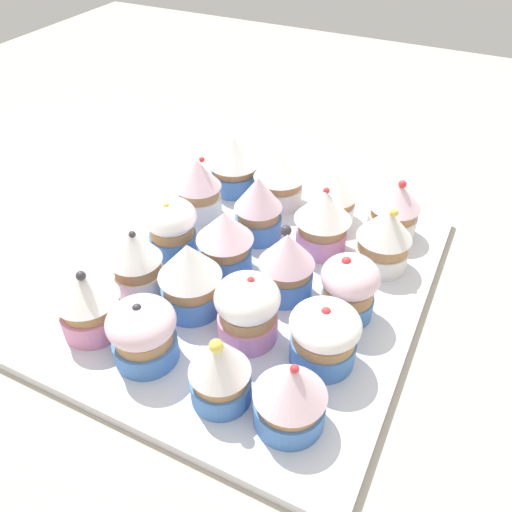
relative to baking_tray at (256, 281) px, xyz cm
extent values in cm
cube|color=#B2A899|center=(0.00, 0.00, -2.10)|extent=(180.00, 180.00, 3.00)
cube|color=silver|center=(0.00, 0.00, 0.00)|extent=(41.97, 34.78, 1.20)
cylinder|color=#477AC6|center=(-14.68, -10.29, 1.79)|extent=(5.90, 5.90, 2.39)
cylinder|color=#AD7F51|center=(-14.68, -10.29, 3.53)|extent=(5.35, 5.35, 1.09)
cone|color=silver|center=(-14.68, -10.29, 5.76)|extent=(5.99, 5.99, 3.38)
sphere|color=red|center=(-14.67, -10.48, 7.34)|extent=(0.72, 0.72, 0.72)
cylinder|color=#477AC6|center=(-7.45, -10.43, 1.91)|extent=(5.99, 5.99, 2.62)
cylinder|color=#AD7F51|center=(-7.45, -10.43, 3.76)|extent=(5.68, 5.68, 1.07)
ellipsoid|color=white|center=(-7.45, -10.43, 5.24)|extent=(6.39, 6.39, 3.16)
sphere|color=red|center=(-7.41, -10.33, 6.69)|extent=(0.90, 0.90, 0.90)
cylinder|color=#477AC6|center=(-0.85, -10.48, 1.76)|extent=(5.26, 5.26, 2.32)
cylinder|color=#AD7F51|center=(-0.85, -10.48, 3.64)|extent=(4.94, 4.94, 1.44)
ellipsoid|color=silver|center=(-0.85, -10.48, 5.51)|extent=(5.70, 5.70, 3.83)
sphere|color=red|center=(-0.98, -9.91, 7.28)|extent=(0.97, 0.97, 0.97)
cylinder|color=white|center=(8.02, -11.43, 1.78)|extent=(5.88, 5.88, 2.36)
cylinder|color=#AD7F51|center=(8.02, -11.43, 3.72)|extent=(5.45, 5.45, 1.52)
cone|color=white|center=(8.02, -11.43, 6.29)|extent=(5.97, 5.97, 3.63)
sphere|color=#EAD64C|center=(7.81, -11.98, 7.97)|extent=(0.89, 0.89, 0.89)
cylinder|color=white|center=(14.34, -10.92, 1.92)|extent=(5.80, 5.80, 2.64)
cylinder|color=#AD7F51|center=(14.34, -10.92, 3.87)|extent=(5.30, 5.30, 1.26)
cone|color=silver|center=(14.34, -10.92, 6.07)|extent=(5.91, 5.91, 3.16)
sphere|color=red|center=(14.42, -11.25, 7.51)|extent=(0.93, 0.93, 0.93)
cylinder|color=#477AC6|center=(-15.17, -4.19, 1.78)|extent=(5.24, 5.24, 2.36)
cylinder|color=#AD7F51|center=(-15.17, -4.19, 3.56)|extent=(4.69, 4.69, 1.19)
cone|color=white|center=(-15.17, -4.19, 6.08)|extent=(5.24, 5.24, 3.85)
sphere|color=#EAD64C|center=(-15.69, -4.35, 7.83)|extent=(1.17, 1.17, 1.17)
cylinder|color=pink|center=(-7.89, -3.02, 1.86)|extent=(5.73, 5.73, 2.53)
cylinder|color=#AD7F51|center=(-7.89, -3.02, 3.76)|extent=(5.30, 5.30, 1.27)
ellipsoid|color=white|center=(-7.89, -3.02, 5.62)|extent=(6.11, 6.11, 4.07)
sphere|color=red|center=(-7.54, -3.22, 7.54)|extent=(0.75, 0.75, 0.75)
cylinder|color=#477AC6|center=(-0.72, -3.79, 2.00)|extent=(5.58, 5.58, 2.80)
cylinder|color=#AD7F51|center=(-0.72, -3.79, 4.00)|extent=(5.16, 5.16, 1.21)
cone|color=silver|center=(-0.72, -3.79, 6.41)|extent=(5.78, 5.78, 3.61)
sphere|color=#333338|center=(-0.32, -3.27, 8.04)|extent=(1.13, 1.13, 1.13)
cylinder|color=pink|center=(7.89, -4.41, 1.94)|extent=(5.75, 5.75, 2.68)
cylinder|color=#AD7F51|center=(7.89, -4.41, 4.01)|extent=(5.38, 5.38, 1.45)
cone|color=white|center=(7.89, -4.41, 6.58)|extent=(6.43, 6.43, 3.68)
sphere|color=red|center=(8.18, -4.42, 8.31)|extent=(0.73, 0.73, 0.73)
cylinder|color=white|center=(14.10, -3.38, 1.78)|extent=(5.76, 5.76, 2.36)
cylinder|color=#AD7F51|center=(14.10, -3.38, 3.46)|extent=(5.46, 5.46, 1.01)
cone|color=white|center=(14.10, -3.38, 5.64)|extent=(5.98, 5.98, 3.34)
cylinder|color=#477AC6|center=(-14.32, 4.15, 1.77)|extent=(5.93, 5.93, 2.33)
cylinder|color=#AD7F51|center=(-14.32, 4.15, 3.52)|extent=(5.26, 5.26, 1.18)
ellipsoid|color=silver|center=(-14.32, 4.15, 5.20)|extent=(6.23, 6.23, 3.63)
sphere|color=#333338|center=(-14.36, 4.24, 6.88)|extent=(0.85, 0.85, 0.85)
cylinder|color=#477AC6|center=(-6.83, 3.80, 1.91)|extent=(6.15, 6.15, 2.61)
cylinder|color=#AD7F51|center=(-6.83, 3.80, 3.99)|extent=(5.59, 5.59, 1.56)
cone|color=white|center=(-6.83, 3.80, 6.68)|extent=(6.32, 6.32, 3.83)
cylinder|color=#477AC6|center=(-0.15, 3.71, 1.86)|extent=(5.73, 5.73, 2.53)
cylinder|color=#AD7F51|center=(-0.15, 3.71, 3.87)|extent=(5.21, 5.21, 1.49)
cone|color=silver|center=(-0.15, 3.71, 6.28)|extent=(6.21, 6.21, 3.34)
cylinder|color=#477AC6|center=(6.94, 3.16, 1.93)|extent=(5.54, 5.54, 2.66)
cylinder|color=#AD7F51|center=(6.94, 3.16, 3.95)|extent=(4.89, 4.89, 1.37)
cone|color=silver|center=(6.94, 3.16, 6.59)|extent=(5.60, 5.60, 3.91)
cylinder|color=white|center=(14.48, 3.86, 1.86)|extent=(5.92, 5.92, 2.52)
cylinder|color=#AD7F51|center=(14.48, 3.86, 3.81)|extent=(5.35, 5.35, 1.37)
cone|color=white|center=(14.48, 3.86, 6.19)|extent=(6.60, 6.60, 3.39)
cylinder|color=pink|center=(-13.69, 10.84, 1.92)|extent=(5.90, 5.90, 2.63)
cylinder|color=#AD7F51|center=(-13.69, 10.84, 3.98)|extent=(5.22, 5.22, 1.50)
cone|color=white|center=(-13.69, 10.84, 6.39)|extent=(6.16, 6.16, 3.33)
sphere|color=#333338|center=(-14.03, 10.37, 7.92)|extent=(0.90, 0.90, 0.90)
cylinder|color=white|center=(-6.85, 10.34, 1.75)|extent=(5.36, 5.36, 2.29)
cylinder|color=#AD7F51|center=(-6.85, 10.34, 3.67)|extent=(4.84, 4.84, 1.56)
cone|color=white|center=(-6.85, 10.34, 6.35)|extent=(5.49, 5.49, 3.79)
sphere|color=#333338|center=(-7.30, 9.76, 8.14)|extent=(0.70, 0.70, 0.70)
cylinder|color=#477AC6|center=(0.07, 10.58, 1.76)|extent=(5.39, 5.39, 2.32)
cylinder|color=#AD7F51|center=(0.07, 10.58, 3.57)|extent=(4.95, 4.95, 1.30)
ellipsoid|color=white|center=(0.07, 10.58, 5.35)|extent=(5.87, 5.87, 3.78)
sphere|color=#EAD64C|center=(-0.51, 10.53, 7.13)|extent=(0.69, 0.69, 0.69)
cylinder|color=white|center=(7.58, 11.65, 1.94)|extent=(5.56, 5.56, 2.69)
cylinder|color=#AD7F51|center=(7.58, 11.65, 4.03)|extent=(4.93, 4.93, 1.48)
cone|color=silver|center=(7.58, 11.65, 6.55)|extent=(5.75, 5.75, 3.58)
sphere|color=red|center=(8.12, 11.17, 8.25)|extent=(0.66, 0.66, 0.66)
cylinder|color=#477AC6|center=(14.79, 10.58, 1.94)|extent=(6.12, 6.12, 2.67)
cylinder|color=#AD7F51|center=(14.79, 10.58, 3.85)|extent=(5.42, 5.42, 1.15)
cone|color=white|center=(14.79, 10.58, 6.34)|extent=(6.52, 6.52, 3.85)
camera|label=1|loc=(-38.14, -18.90, 38.73)|focal=36.74mm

